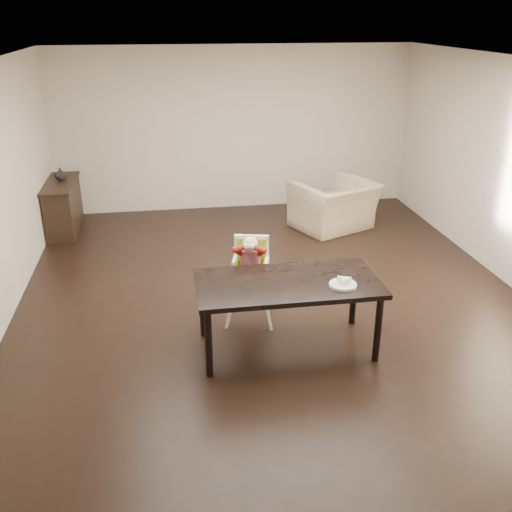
% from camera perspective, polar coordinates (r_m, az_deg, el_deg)
% --- Properties ---
extents(ground, '(7.00, 7.00, 0.00)m').
position_cam_1_polar(ground, '(6.93, 1.64, -4.00)').
color(ground, black).
rests_on(ground, ground).
extents(room_walls, '(6.02, 7.02, 2.71)m').
position_cam_1_polar(room_walls, '(6.30, 1.83, 11.17)').
color(room_walls, beige).
rests_on(room_walls, ground).
extents(dining_table, '(1.80, 0.90, 0.75)m').
position_cam_1_polar(dining_table, '(5.62, 3.19, -3.27)').
color(dining_table, black).
rests_on(dining_table, ground).
extents(high_chair, '(0.50, 0.50, 0.99)m').
position_cam_1_polar(high_chair, '(6.16, -0.54, -0.42)').
color(high_chair, white).
rests_on(high_chair, ground).
extents(plate, '(0.33, 0.33, 0.08)m').
position_cam_1_polar(plate, '(5.54, 8.73, -2.70)').
color(plate, white).
rests_on(plate, dining_table).
extents(armchair, '(1.36, 1.16, 1.01)m').
position_cam_1_polar(armchair, '(9.00, 7.83, 5.81)').
color(armchair, tan).
rests_on(armchair, ground).
extents(sideboard, '(0.44, 1.26, 0.79)m').
position_cam_1_polar(sideboard, '(9.32, -18.71, 4.68)').
color(sideboard, black).
rests_on(sideboard, ground).
extents(vase, '(0.24, 0.25, 0.18)m').
position_cam_1_polar(vase, '(9.32, -18.97, 7.76)').
color(vase, '#99999E').
rests_on(vase, sideboard).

